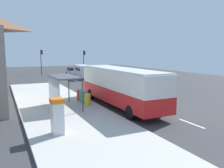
{
  "coord_description": "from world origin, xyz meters",
  "views": [
    {
      "loc": [
        -10.55,
        -16.79,
        4.53
      ],
      "look_at": [
        -1.0,
        3.15,
        1.5
      ],
      "focal_mm": 37.41,
      "sensor_mm": 36.0,
      "label": 1
    }
  ],
  "objects": [
    {
      "name": "lane_stripe_seg_3",
      "position": [
        0.25,
        9.0,
        0.01
      ],
      "size": [
        0.16,
        2.2,
        0.01
      ],
      "primitive_type": "cube",
      "color": "silver",
      "rests_on": "ground"
    },
    {
      "name": "lane_stripe_seg_4",
      "position": [
        0.25,
        14.0,
        0.01
      ],
      "size": [
        0.16,
        2.2,
        0.01
      ],
      "primitive_type": "cube",
      "color": "silver",
      "rests_on": "ground"
    },
    {
      "name": "sedan_near",
      "position": [
        2.3,
        28.13,
        0.79
      ],
      "size": [
        1.91,
        4.43,
        1.52
      ],
      "color": "#B7B7BC",
      "rests_on": "ground"
    },
    {
      "name": "sidewalk_platform",
      "position": [
        -6.4,
        2.0,
        0.09
      ],
      "size": [
        6.2,
        30.0,
        0.18
      ],
      "primitive_type": "cube",
      "color": "beige",
      "rests_on": "ground"
    },
    {
      "name": "recycling_bin_green",
      "position": [
        -4.2,
        2.58,
        0.66
      ],
      "size": [
        0.52,
        0.52,
        0.95
      ],
      "primitive_type": "cylinder",
      "color": "green",
      "rests_on": "sidewalk_platform"
    },
    {
      "name": "lane_stripe_seg_5",
      "position": [
        0.25,
        19.0,
        0.01
      ],
      "size": [
        0.16,
        2.2,
        0.01
      ],
      "primitive_type": "cube",
      "color": "silver",
      "rests_on": "ground"
    },
    {
      "name": "traffic_light_far_side",
      "position": [
        -3.1,
        31.21,
        3.32
      ],
      "size": [
        0.49,
        0.28,
        5.0
      ],
      "color": "#2D2D2D",
      "rests_on": "ground"
    },
    {
      "name": "traffic_light_near_side",
      "position": [
        5.5,
        30.41,
        3.24
      ],
      "size": [
        0.49,
        0.28,
        4.86
      ],
      "color": "#2D2D2D",
      "rests_on": "ground"
    },
    {
      "name": "white_van",
      "position": [
        2.2,
        21.26,
        1.34
      ],
      "size": [
        2.19,
        5.27,
        2.3
      ],
      "color": "silver",
      "rests_on": "ground"
    },
    {
      "name": "bus",
      "position": [
        -1.71,
        0.17,
        1.84
      ],
      "size": [
        2.57,
        11.02,
        3.21
      ],
      "color": "red",
      "rests_on": "ground"
    },
    {
      "name": "recycling_bin_red",
      "position": [
        -4.2,
        3.28,
        0.66
      ],
      "size": [
        0.52,
        0.52,
        0.95
      ],
      "primitive_type": "cylinder",
      "color": "red",
      "rests_on": "sidewalk_platform"
    },
    {
      "name": "recycling_bin_yellow",
      "position": [
        -4.2,
        1.18,
        0.66
      ],
      "size": [
        0.52,
        0.52,
        0.95
      ],
      "primitive_type": "cylinder",
      "color": "yellow",
      "rests_on": "sidewalk_platform"
    },
    {
      "name": "lane_stripe_seg_6",
      "position": [
        0.25,
        24.0,
        0.01
      ],
      "size": [
        0.16,
        2.2,
        0.01
      ],
      "primitive_type": "cube",
      "color": "silver",
      "rests_on": "ground"
    },
    {
      "name": "lane_stripe_seg_7",
      "position": [
        0.25,
        29.0,
        0.01
      ],
      "size": [
        0.16,
        2.2,
        0.01
      ],
      "primitive_type": "cube",
      "color": "silver",
      "rests_on": "ground"
    },
    {
      "name": "ground_plane",
      "position": [
        0.0,
        14.0,
        -0.02
      ],
      "size": [
        56.0,
        92.0,
        0.04
      ],
      "primitive_type": "cube",
      "color": "#38383A"
    },
    {
      "name": "lane_stripe_seg_2",
      "position": [
        0.25,
        4.0,
        0.01
      ],
      "size": [
        0.16,
        2.2,
        0.01
      ],
      "primitive_type": "cube",
      "color": "silver",
      "rests_on": "ground"
    },
    {
      "name": "recycling_bin_blue",
      "position": [
        -4.2,
        1.88,
        0.66
      ],
      "size": [
        0.52,
        0.52,
        0.95
      ],
      "primitive_type": "cylinder",
      "color": "blue",
      "rests_on": "sidewalk_platform"
    },
    {
      "name": "lane_stripe_seg_0",
      "position": [
        0.25,
        -6.0,
        0.01
      ],
      "size": [
        0.16,
        2.2,
        0.01
      ],
      "primitive_type": "cube",
      "color": "silver",
      "rests_on": "ground"
    },
    {
      "name": "ticket_machine",
      "position": [
        -7.98,
        -4.69,
        1.17
      ],
      "size": [
        0.66,
        0.76,
        1.94
      ],
      "color": "silver",
      "rests_on": "sidewalk_platform"
    },
    {
      "name": "bus_shelter",
      "position": [
        -6.41,
        1.16,
        2.1
      ],
      "size": [
        1.8,
        4.0,
        2.5
      ],
      "color": "#4C4C51",
      "rests_on": "sidewalk_platform"
    },
    {
      "name": "lane_stripe_seg_1",
      "position": [
        0.25,
        -1.0,
        0.01
      ],
      "size": [
        0.16,
        2.2,
        0.01
      ],
      "primitive_type": "cube",
      "color": "silver",
      "rests_on": "ground"
    }
  ]
}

